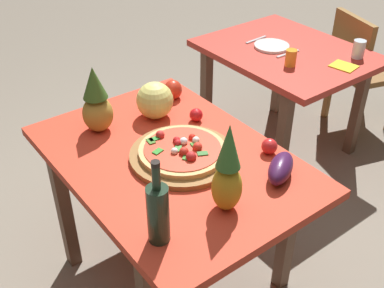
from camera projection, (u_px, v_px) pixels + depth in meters
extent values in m
plane|color=gray|center=(175.00, 271.00, 2.43)|extent=(10.00, 10.00, 0.00)
cube|color=brown|center=(65.00, 212.00, 2.29)|extent=(0.06, 0.06, 0.69)
cube|color=brown|center=(189.00, 157.00, 2.67)|extent=(0.06, 0.06, 0.69)
cube|color=brown|center=(287.00, 233.00, 2.17)|extent=(0.06, 0.06, 0.69)
cube|color=red|center=(171.00, 160.00, 2.03)|extent=(1.21, 0.85, 0.04)
cube|color=brown|center=(206.00, 98.00, 3.23)|extent=(0.06, 0.06, 0.69)
cube|color=brown|center=(282.00, 145.00, 2.76)|extent=(0.06, 0.06, 0.69)
cube|color=brown|center=(280.00, 71.00, 3.58)|extent=(0.06, 0.06, 0.69)
cube|color=brown|center=(358.00, 108.00, 3.11)|extent=(0.06, 0.06, 0.69)
cube|color=red|center=(287.00, 52.00, 2.96)|extent=(1.01, 0.81, 0.04)
cube|color=brown|center=(365.00, 86.00, 3.68)|extent=(0.04, 0.04, 0.41)
cube|color=brown|center=(355.00, 114.00, 3.33)|extent=(0.04, 0.04, 0.41)
cube|color=brown|center=(328.00, 93.00, 3.59)|extent=(0.04, 0.04, 0.41)
cube|color=brown|center=(367.00, 71.00, 3.38)|extent=(0.50, 0.50, 0.04)
cube|color=olive|center=(351.00, 46.00, 3.20)|extent=(0.39, 0.16, 0.40)
cylinder|color=brown|center=(183.00, 155.00, 2.00)|extent=(0.45, 0.45, 0.02)
cylinder|color=#E1A462|center=(183.00, 151.00, 1.99)|extent=(0.37, 0.37, 0.02)
cylinder|color=red|center=(182.00, 148.00, 1.98)|extent=(0.33, 0.33, 0.00)
sphere|color=red|center=(192.00, 137.00, 2.03)|extent=(0.03, 0.03, 0.03)
sphere|color=red|center=(191.00, 157.00, 1.91)|extent=(0.04, 0.04, 0.04)
sphere|color=red|center=(184.00, 152.00, 1.94)|extent=(0.04, 0.04, 0.04)
sphere|color=red|center=(178.00, 143.00, 2.00)|extent=(0.03, 0.03, 0.03)
sphere|color=red|center=(197.00, 147.00, 1.97)|extent=(0.04, 0.04, 0.04)
sphere|color=red|center=(160.00, 135.00, 2.04)|extent=(0.04, 0.04, 0.04)
sphere|color=red|center=(177.00, 140.00, 2.01)|extent=(0.03, 0.03, 0.03)
cube|color=#357321|center=(195.00, 145.00, 1.99)|extent=(0.05, 0.04, 0.00)
cube|color=#29812B|center=(154.00, 139.00, 2.03)|extent=(0.03, 0.05, 0.00)
cube|color=#396F23|center=(151.00, 141.00, 2.02)|extent=(0.05, 0.03, 0.00)
cube|color=#347C29|center=(187.00, 157.00, 1.92)|extent=(0.05, 0.05, 0.00)
cube|color=#297F25|center=(158.00, 151.00, 1.95)|extent=(0.04, 0.05, 0.00)
cube|color=#3A8438|center=(178.00, 149.00, 1.97)|extent=(0.05, 0.05, 0.00)
cube|color=#336F2F|center=(203.00, 153.00, 1.94)|extent=(0.04, 0.05, 0.00)
sphere|color=white|center=(196.00, 140.00, 2.01)|extent=(0.03, 0.03, 0.03)
sphere|color=white|center=(184.00, 141.00, 2.00)|extent=(0.03, 0.03, 0.03)
sphere|color=white|center=(174.00, 151.00, 1.94)|extent=(0.03, 0.03, 0.03)
cylinder|color=#1F3223|center=(158.00, 215.00, 1.56)|extent=(0.08, 0.08, 0.22)
cylinder|color=#1F3223|center=(156.00, 178.00, 1.47)|extent=(0.03, 0.03, 0.09)
cylinder|color=black|center=(155.00, 164.00, 1.44)|extent=(0.03, 0.03, 0.02)
ellipsoid|color=#AC8734|center=(98.00, 114.00, 2.14)|extent=(0.14, 0.14, 0.17)
cone|color=#3A6122|center=(94.00, 83.00, 2.05)|extent=(0.11, 0.11, 0.15)
ellipsoid|color=#B79423|center=(227.00, 188.00, 1.70)|extent=(0.11, 0.11, 0.19)
cone|color=#356F30|center=(229.00, 146.00, 1.60)|extent=(0.09, 0.09, 0.17)
sphere|color=#E0D76F|center=(155.00, 100.00, 2.24)|extent=(0.18, 0.18, 0.18)
ellipsoid|color=red|center=(173.00, 90.00, 2.41)|extent=(0.09, 0.09, 0.10)
ellipsoid|color=#3C1840|center=(281.00, 168.00, 1.87)|extent=(0.18, 0.22, 0.09)
sphere|color=red|center=(269.00, 146.00, 2.02)|extent=(0.07, 0.07, 0.07)
sphere|color=red|center=(196.00, 115.00, 2.24)|extent=(0.06, 0.06, 0.06)
cylinder|color=orange|center=(291.00, 58.00, 2.73)|extent=(0.06, 0.06, 0.10)
cylinder|color=silver|center=(359.00, 49.00, 2.82)|extent=(0.07, 0.07, 0.11)
cylinder|color=white|center=(272.00, 46.00, 2.98)|extent=(0.22, 0.22, 0.02)
cube|color=silver|center=(256.00, 40.00, 3.07)|extent=(0.03, 0.18, 0.01)
cube|color=silver|center=(288.00, 54.00, 2.89)|extent=(0.02, 0.18, 0.01)
cube|color=yellow|center=(344.00, 66.00, 2.74)|extent=(0.16, 0.14, 0.01)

